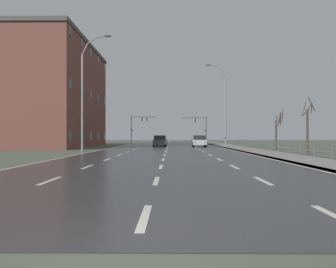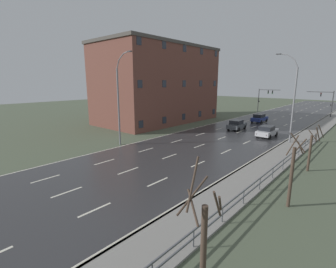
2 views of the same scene
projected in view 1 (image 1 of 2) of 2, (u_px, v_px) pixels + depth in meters
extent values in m
cube|color=#4C5642|center=(168.00, 147.00, 52.63)|extent=(160.00, 160.00, 0.12)
cube|color=#303033|center=(168.00, 144.00, 64.63)|extent=(14.00, 120.00, 0.02)
cube|color=beige|center=(50.00, 181.00, 12.06)|extent=(0.16, 2.20, 0.01)
cube|color=beige|center=(88.00, 167.00, 17.46)|extent=(0.16, 2.20, 0.01)
cube|color=beige|center=(107.00, 159.00, 22.86)|extent=(0.16, 2.20, 0.01)
cube|color=beige|center=(119.00, 155.00, 28.26)|extent=(0.16, 2.20, 0.01)
cube|color=beige|center=(128.00, 152.00, 33.66)|extent=(0.16, 2.20, 0.01)
cube|color=beige|center=(134.00, 150.00, 39.06)|extent=(0.16, 2.20, 0.01)
cube|color=beige|center=(138.00, 148.00, 44.46)|extent=(0.16, 2.20, 0.01)
cube|color=beige|center=(142.00, 147.00, 49.86)|extent=(0.16, 2.20, 0.01)
cube|color=beige|center=(145.00, 146.00, 55.26)|extent=(0.16, 2.20, 0.01)
cube|color=beige|center=(147.00, 145.00, 60.66)|extent=(0.16, 2.20, 0.01)
cube|color=beige|center=(149.00, 144.00, 66.06)|extent=(0.16, 2.20, 0.01)
cube|color=beige|center=(151.00, 143.00, 71.46)|extent=(0.16, 2.20, 0.01)
cube|color=beige|center=(152.00, 143.00, 76.86)|extent=(0.16, 2.20, 0.01)
cube|color=beige|center=(153.00, 142.00, 82.26)|extent=(0.16, 2.20, 0.01)
cube|color=beige|center=(154.00, 142.00, 87.66)|extent=(0.16, 2.20, 0.01)
cube|color=beige|center=(155.00, 142.00, 93.06)|extent=(0.16, 2.20, 0.01)
cube|color=beige|center=(156.00, 141.00, 98.46)|extent=(0.16, 2.20, 0.01)
cube|color=beige|center=(157.00, 141.00, 103.86)|extent=(0.16, 2.20, 0.01)
cube|color=beige|center=(158.00, 141.00, 109.26)|extent=(0.16, 2.20, 0.01)
cube|color=beige|center=(158.00, 141.00, 114.66)|extent=(0.16, 2.20, 0.01)
cube|color=beige|center=(159.00, 140.00, 120.06)|extent=(0.16, 2.20, 0.01)
cube|color=beige|center=(145.00, 217.00, 6.63)|extent=(0.16, 2.20, 0.01)
cube|color=beige|center=(156.00, 181.00, 12.03)|extent=(0.16, 2.20, 0.01)
cube|color=beige|center=(161.00, 167.00, 17.43)|extent=(0.16, 2.20, 0.01)
cube|color=beige|center=(163.00, 159.00, 22.83)|extent=(0.16, 2.20, 0.01)
cube|color=beige|center=(165.00, 155.00, 28.23)|extent=(0.16, 2.20, 0.01)
cube|color=beige|center=(166.00, 152.00, 33.63)|extent=(0.16, 2.20, 0.01)
cube|color=beige|center=(166.00, 150.00, 39.03)|extent=(0.16, 2.20, 0.01)
cube|color=beige|center=(167.00, 148.00, 44.43)|extent=(0.16, 2.20, 0.01)
cube|color=beige|center=(167.00, 147.00, 49.83)|extent=(0.16, 2.20, 0.01)
cube|color=beige|center=(168.00, 146.00, 55.23)|extent=(0.16, 2.20, 0.01)
cube|color=beige|center=(168.00, 145.00, 60.63)|extent=(0.16, 2.20, 0.01)
cube|color=beige|center=(168.00, 144.00, 66.03)|extent=(0.16, 2.20, 0.01)
cube|color=beige|center=(168.00, 143.00, 71.43)|extent=(0.16, 2.20, 0.01)
cube|color=beige|center=(169.00, 143.00, 76.83)|extent=(0.16, 2.20, 0.01)
cube|color=beige|center=(169.00, 142.00, 82.23)|extent=(0.16, 2.20, 0.01)
cube|color=beige|center=(169.00, 142.00, 87.63)|extent=(0.16, 2.20, 0.01)
cube|color=beige|center=(169.00, 142.00, 93.03)|extent=(0.16, 2.20, 0.01)
cube|color=beige|center=(169.00, 141.00, 98.43)|extent=(0.16, 2.20, 0.01)
cube|color=beige|center=(169.00, 141.00, 103.83)|extent=(0.16, 2.20, 0.01)
cube|color=beige|center=(169.00, 141.00, 109.23)|extent=(0.16, 2.20, 0.01)
cube|color=beige|center=(169.00, 141.00, 114.63)|extent=(0.16, 2.20, 0.01)
cube|color=beige|center=(169.00, 140.00, 120.03)|extent=(0.16, 2.20, 0.01)
cube|color=beige|center=(263.00, 181.00, 12.01)|extent=(0.16, 2.20, 0.01)
cube|color=beige|center=(234.00, 167.00, 17.41)|extent=(0.16, 2.20, 0.01)
cube|color=beige|center=(219.00, 159.00, 22.81)|extent=(0.16, 2.20, 0.01)
cube|color=beige|center=(210.00, 155.00, 28.21)|extent=(0.16, 2.20, 0.01)
cube|color=beige|center=(204.00, 152.00, 33.61)|extent=(0.16, 2.20, 0.01)
cube|color=beige|center=(199.00, 150.00, 39.01)|extent=(0.16, 2.20, 0.01)
cube|color=beige|center=(196.00, 148.00, 44.40)|extent=(0.16, 2.20, 0.01)
cube|color=beige|center=(193.00, 147.00, 49.80)|extent=(0.16, 2.20, 0.01)
cube|color=beige|center=(191.00, 146.00, 55.20)|extent=(0.16, 2.20, 0.01)
cube|color=beige|center=(189.00, 145.00, 60.60)|extent=(0.16, 2.20, 0.01)
cube|color=beige|center=(188.00, 144.00, 66.00)|extent=(0.16, 2.20, 0.01)
cube|color=beige|center=(186.00, 143.00, 71.40)|extent=(0.16, 2.20, 0.01)
cube|color=beige|center=(185.00, 143.00, 76.80)|extent=(0.16, 2.20, 0.01)
cube|color=beige|center=(184.00, 142.00, 82.20)|extent=(0.16, 2.20, 0.01)
cube|color=beige|center=(183.00, 142.00, 87.60)|extent=(0.16, 2.20, 0.01)
cube|color=beige|center=(183.00, 142.00, 93.00)|extent=(0.16, 2.20, 0.01)
cube|color=beige|center=(182.00, 141.00, 98.40)|extent=(0.16, 2.20, 0.01)
cube|color=beige|center=(182.00, 141.00, 103.80)|extent=(0.16, 2.20, 0.01)
cube|color=beige|center=(181.00, 141.00, 109.20)|extent=(0.16, 2.20, 0.01)
cube|color=beige|center=(181.00, 141.00, 114.60)|extent=(0.16, 2.20, 0.01)
cube|color=beige|center=(180.00, 140.00, 120.00)|extent=(0.16, 2.20, 0.01)
cube|color=beige|center=(207.00, 144.00, 64.58)|extent=(0.16, 120.00, 0.01)
cube|color=beige|center=(130.00, 144.00, 64.69)|extent=(0.16, 120.00, 0.01)
cube|color=gray|center=(216.00, 144.00, 64.56)|extent=(3.00, 120.00, 0.12)
cube|color=slate|center=(208.00, 144.00, 64.58)|extent=(0.16, 120.00, 0.12)
cube|color=#515459|center=(283.00, 142.00, 30.45)|extent=(0.06, 39.55, 0.08)
cube|color=#515459|center=(283.00, 147.00, 30.45)|extent=(0.06, 39.55, 0.08)
cylinder|color=#515459|center=(332.00, 153.00, 21.22)|extent=(0.07, 0.07, 1.00)
cylinder|color=#515459|center=(314.00, 151.00, 23.86)|extent=(0.07, 0.07, 1.00)
cylinder|color=#515459|center=(300.00, 150.00, 26.49)|extent=(0.07, 0.07, 1.00)
cylinder|color=#515459|center=(288.00, 148.00, 29.13)|extent=(0.07, 0.07, 1.00)
cylinder|color=#515459|center=(279.00, 147.00, 31.77)|extent=(0.07, 0.07, 1.00)
cylinder|color=#515459|center=(270.00, 146.00, 34.40)|extent=(0.07, 0.07, 1.00)
cylinder|color=#515459|center=(263.00, 146.00, 37.04)|extent=(0.07, 0.07, 1.00)
cylinder|color=#515459|center=(257.00, 145.00, 39.68)|extent=(0.07, 0.07, 1.00)
cylinder|color=#515459|center=(252.00, 144.00, 42.31)|extent=(0.07, 0.07, 1.00)
cylinder|color=#515459|center=(247.00, 144.00, 44.95)|extent=(0.07, 0.07, 1.00)
cylinder|color=#515459|center=(243.00, 144.00, 47.59)|extent=(0.07, 0.07, 1.00)
cylinder|color=#515459|center=(239.00, 143.00, 50.22)|extent=(0.07, 0.07, 1.00)
cylinder|color=slate|center=(226.00, 112.00, 47.56)|extent=(0.20, 0.20, 9.09)
cylinder|color=slate|center=(224.00, 74.00, 47.59)|extent=(0.53, 0.11, 0.97)
cylinder|color=slate|center=(219.00, 68.00, 47.60)|extent=(0.90, 0.11, 0.67)
cylinder|color=slate|center=(212.00, 65.00, 47.61)|extent=(1.02, 0.11, 0.29)
cube|color=#333335|center=(208.00, 65.00, 47.61)|extent=(0.56, 0.24, 0.12)
cylinder|color=slate|center=(82.00, 103.00, 33.31)|extent=(0.20, 0.20, 8.92)
cylinder|color=slate|center=(85.00, 49.00, 33.33)|extent=(0.54, 0.11, 0.99)
cylinder|color=slate|center=(92.00, 41.00, 33.33)|extent=(0.92, 0.11, 0.69)
cylinder|color=slate|center=(102.00, 37.00, 33.33)|extent=(1.05, 0.11, 0.29)
cube|color=#333335|center=(108.00, 36.00, 33.32)|extent=(0.56, 0.24, 0.12)
cylinder|color=#38383A|center=(206.00, 130.00, 76.88)|extent=(0.18, 0.18, 5.56)
cylinder|color=#38383A|center=(194.00, 118.00, 76.92)|extent=(5.05, 0.12, 0.12)
cube|color=black|center=(195.00, 120.00, 76.91)|extent=(0.20, 0.28, 0.80)
sphere|color=red|center=(195.00, 119.00, 76.76)|extent=(0.14, 0.14, 0.14)
sphere|color=#2D2D2D|center=(195.00, 120.00, 76.76)|extent=(0.14, 0.14, 0.14)
sphere|color=#2D2D2D|center=(195.00, 122.00, 76.76)|extent=(0.14, 0.14, 0.14)
cube|color=black|center=(205.00, 131.00, 76.83)|extent=(0.18, 0.12, 0.32)
cylinder|color=#38383A|center=(131.00, 129.00, 77.32)|extent=(0.18, 0.18, 5.77)
cylinder|color=#38383A|center=(143.00, 117.00, 77.31)|extent=(5.05, 0.12, 0.12)
cube|color=black|center=(142.00, 119.00, 77.31)|extent=(0.20, 0.28, 0.80)
sphere|color=#2D2D2D|center=(142.00, 118.00, 77.16)|extent=(0.14, 0.14, 0.14)
sphere|color=#2D2D2D|center=(142.00, 119.00, 77.16)|extent=(0.14, 0.14, 0.14)
sphere|color=green|center=(142.00, 121.00, 77.16)|extent=(0.14, 0.14, 0.14)
cube|color=black|center=(147.00, 119.00, 77.30)|extent=(0.20, 0.28, 0.80)
sphere|color=#2D2D2D|center=(147.00, 118.00, 77.15)|extent=(0.14, 0.14, 0.14)
sphere|color=#2D2D2D|center=(147.00, 119.00, 77.15)|extent=(0.14, 0.14, 0.14)
sphere|color=green|center=(147.00, 121.00, 77.15)|extent=(0.14, 0.14, 0.14)
cube|color=black|center=(132.00, 131.00, 77.26)|extent=(0.18, 0.12, 0.32)
cube|color=#B7B7BC|center=(199.00, 142.00, 49.20)|extent=(1.83, 4.13, 0.64)
cube|color=black|center=(199.00, 138.00, 48.95)|extent=(1.59, 2.03, 0.60)
cube|color=slate|center=(199.00, 138.00, 49.90)|extent=(1.41, 0.10, 0.51)
cylinder|color=black|center=(204.00, 144.00, 50.45)|extent=(0.23, 0.66, 0.66)
cylinder|color=black|center=(193.00, 144.00, 50.49)|extent=(0.23, 0.66, 0.66)
cylinder|color=black|center=(206.00, 145.00, 47.91)|extent=(0.23, 0.66, 0.66)
cylinder|color=black|center=(194.00, 145.00, 47.95)|extent=(0.23, 0.66, 0.66)
cube|color=red|center=(195.00, 142.00, 47.19)|extent=(0.16, 0.04, 0.14)
cube|color=red|center=(205.00, 142.00, 47.15)|extent=(0.16, 0.04, 0.14)
cube|color=navy|center=(161.00, 141.00, 60.73)|extent=(1.86, 4.14, 0.64)
cube|color=black|center=(161.00, 137.00, 60.48)|extent=(1.61, 2.04, 0.60)
cube|color=slate|center=(161.00, 137.00, 61.43)|extent=(1.41, 0.11, 0.51)
cylinder|color=black|center=(166.00, 143.00, 61.97)|extent=(0.24, 0.67, 0.66)
cylinder|color=black|center=(157.00, 143.00, 62.02)|extent=(0.24, 0.67, 0.66)
cylinder|color=black|center=(166.00, 143.00, 59.43)|extent=(0.24, 0.67, 0.66)
cylinder|color=black|center=(156.00, 143.00, 59.48)|extent=(0.24, 0.67, 0.66)
cube|color=red|center=(156.00, 141.00, 58.72)|extent=(0.16, 0.04, 0.14)
cube|color=red|center=(165.00, 141.00, 58.68)|extent=(0.16, 0.04, 0.14)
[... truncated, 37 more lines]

